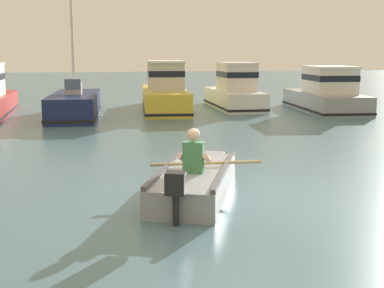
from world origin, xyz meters
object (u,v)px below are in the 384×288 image
at_px(moored_boat_yellow, 165,92).
at_px(moored_boat_grey, 326,94).
at_px(moored_boat_white, 235,91).
at_px(moored_boat_navy, 75,106).
at_px(rowboat_with_person, 196,180).

relative_size(moored_boat_yellow, moored_boat_grey, 1.16).
bearing_deg(moored_boat_white, moored_boat_navy, -162.77).
relative_size(rowboat_with_person, moored_boat_grey, 0.64).
distance_m(rowboat_with_person, moored_boat_yellow, 13.60).
bearing_deg(moored_boat_grey, moored_boat_yellow, 168.77).
bearing_deg(moored_boat_white, moored_boat_yellow, -173.07).
distance_m(moored_boat_navy, moored_boat_white, 7.15).
bearing_deg(moored_boat_yellow, moored_boat_grey, -11.23).
height_order(moored_boat_yellow, moored_boat_white, moored_boat_yellow).
bearing_deg(moored_boat_grey, rowboat_with_person, -122.99).
height_order(rowboat_with_person, moored_boat_grey, moored_boat_grey).
bearing_deg(moored_boat_white, moored_boat_grey, -25.87).
bearing_deg(rowboat_with_person, moored_boat_grey, 57.01).
relative_size(moored_boat_yellow, moored_boat_white, 1.29).
distance_m(rowboat_with_person, moored_boat_grey, 14.56).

